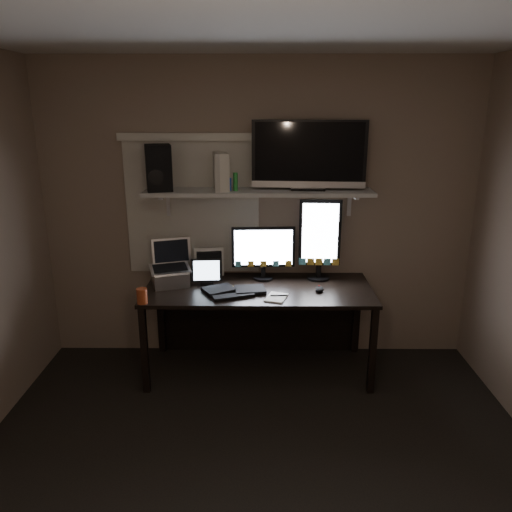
{
  "coord_description": "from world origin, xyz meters",
  "views": [
    {
      "loc": [
        0.01,
        -2.3,
        2.13
      ],
      "look_at": [
        -0.02,
        1.25,
        1.05
      ],
      "focal_mm": 35.0,
      "sensor_mm": 36.0,
      "label": 1
    }
  ],
  "objects_px": {
    "monitor_landscape": "(263,253)",
    "game_console": "(221,171)",
    "keyboard": "(234,290)",
    "mouse": "(319,289)",
    "cup": "(142,296)",
    "laptop": "(170,264)",
    "desk": "(259,303)",
    "tv": "(309,155)",
    "tablet": "(207,272)",
    "monitor_portrait": "(320,239)",
    "speaker": "(159,168)"
  },
  "relations": [
    {
      "from": "game_console",
      "to": "monitor_landscape",
      "type": "bearing_deg",
      "value": -14.37
    },
    {
      "from": "tablet",
      "to": "game_console",
      "type": "distance_m",
      "value": 0.8
    },
    {
      "from": "tablet",
      "to": "speaker",
      "type": "distance_m",
      "value": 0.9
    },
    {
      "from": "cup",
      "to": "keyboard",
      "type": "bearing_deg",
      "value": 19.7
    },
    {
      "from": "desk",
      "to": "tablet",
      "type": "distance_m",
      "value": 0.51
    },
    {
      "from": "speaker",
      "to": "mouse",
      "type": "bearing_deg",
      "value": -25.4
    },
    {
      "from": "mouse",
      "to": "tablet",
      "type": "distance_m",
      "value": 0.91
    },
    {
      "from": "laptop",
      "to": "cup",
      "type": "distance_m",
      "value": 0.42
    },
    {
      "from": "monitor_portrait",
      "to": "monitor_landscape",
      "type": "bearing_deg",
      "value": -175.74
    },
    {
      "from": "game_console",
      "to": "speaker",
      "type": "distance_m",
      "value": 0.49
    },
    {
      "from": "mouse",
      "to": "speaker",
      "type": "bearing_deg",
      "value": 176.81
    },
    {
      "from": "keyboard",
      "to": "laptop",
      "type": "distance_m",
      "value": 0.56
    },
    {
      "from": "tv",
      "to": "tablet",
      "type": "bearing_deg",
      "value": -166.09
    },
    {
      "from": "keyboard",
      "to": "tablet",
      "type": "height_order",
      "value": "tablet"
    },
    {
      "from": "monitor_landscape",
      "to": "keyboard",
      "type": "height_order",
      "value": "monitor_landscape"
    },
    {
      "from": "monitor_portrait",
      "to": "tv",
      "type": "relative_size",
      "value": 0.77
    },
    {
      "from": "keyboard",
      "to": "desk",
      "type": "bearing_deg",
      "value": 28.52
    },
    {
      "from": "mouse",
      "to": "laptop",
      "type": "bearing_deg",
      "value": -177.92
    },
    {
      "from": "monitor_landscape",
      "to": "game_console",
      "type": "bearing_deg",
      "value": -179.12
    },
    {
      "from": "monitor_landscape",
      "to": "tv",
      "type": "relative_size",
      "value": 0.58
    },
    {
      "from": "monitor_landscape",
      "to": "speaker",
      "type": "height_order",
      "value": "speaker"
    },
    {
      "from": "monitor_portrait",
      "to": "tablet",
      "type": "height_order",
      "value": "monitor_portrait"
    },
    {
      "from": "laptop",
      "to": "monitor_landscape",
      "type": "bearing_deg",
      "value": -6.35
    },
    {
      "from": "monitor_portrait",
      "to": "desk",
      "type": "bearing_deg",
      "value": -165.91
    },
    {
      "from": "monitor_landscape",
      "to": "tv",
      "type": "xyz_separation_m",
      "value": [
        0.35,
        0.01,
        0.79
      ]
    },
    {
      "from": "desk",
      "to": "game_console",
      "type": "height_order",
      "value": "game_console"
    },
    {
      "from": "laptop",
      "to": "speaker",
      "type": "height_order",
      "value": "speaker"
    },
    {
      "from": "mouse",
      "to": "laptop",
      "type": "relative_size",
      "value": 0.28
    },
    {
      "from": "tablet",
      "to": "cup",
      "type": "xyz_separation_m",
      "value": [
        -0.43,
        -0.4,
        -0.05
      ]
    },
    {
      "from": "cup",
      "to": "speaker",
      "type": "relative_size",
      "value": 0.32
    },
    {
      "from": "desk",
      "to": "laptop",
      "type": "relative_size",
      "value": 5.1
    },
    {
      "from": "desk",
      "to": "tv",
      "type": "height_order",
      "value": "tv"
    },
    {
      "from": "monitor_portrait",
      "to": "cup",
      "type": "bearing_deg",
      "value": -155.01
    },
    {
      "from": "tablet",
      "to": "speaker",
      "type": "relative_size",
      "value": 0.71
    },
    {
      "from": "monitor_portrait",
      "to": "cup",
      "type": "xyz_separation_m",
      "value": [
        -1.35,
        -0.55,
        -0.28
      ]
    },
    {
      "from": "keyboard",
      "to": "laptop",
      "type": "xyz_separation_m",
      "value": [
        -0.52,
        0.14,
        0.16
      ]
    },
    {
      "from": "monitor_landscape",
      "to": "tablet",
      "type": "relative_size",
      "value": 2.08
    },
    {
      "from": "desk",
      "to": "laptop",
      "type": "distance_m",
      "value": 0.79
    },
    {
      "from": "desk",
      "to": "mouse",
      "type": "bearing_deg",
      "value": -22.42
    },
    {
      "from": "mouse",
      "to": "tablet",
      "type": "relative_size",
      "value": 0.4
    },
    {
      "from": "tablet",
      "to": "monitor_portrait",
      "type": "bearing_deg",
      "value": 5.04
    },
    {
      "from": "mouse",
      "to": "cup",
      "type": "distance_m",
      "value": 1.35
    },
    {
      "from": "keyboard",
      "to": "mouse",
      "type": "bearing_deg",
      "value": -18.62
    },
    {
      "from": "game_console",
      "to": "speaker",
      "type": "height_order",
      "value": "speaker"
    },
    {
      "from": "laptop",
      "to": "speaker",
      "type": "distance_m",
      "value": 0.76
    },
    {
      "from": "speaker",
      "to": "monitor_portrait",
      "type": "bearing_deg",
      "value": -12.12
    },
    {
      "from": "tablet",
      "to": "cup",
      "type": "height_order",
      "value": "tablet"
    },
    {
      "from": "monitor_landscape",
      "to": "game_console",
      "type": "relative_size",
      "value": 1.78
    },
    {
      "from": "tablet",
      "to": "mouse",
      "type": "bearing_deg",
      "value": -13.49
    },
    {
      "from": "laptop",
      "to": "game_console",
      "type": "xyz_separation_m",
      "value": [
        0.41,
        0.14,
        0.72
      ]
    }
  ]
}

